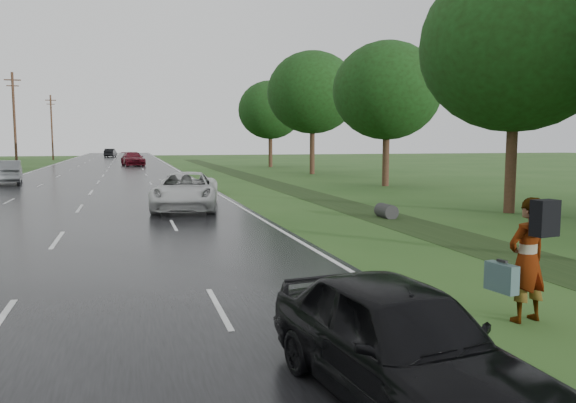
# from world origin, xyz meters

# --- Properties ---
(road) EXTENTS (14.00, 180.00, 0.04)m
(road) POSITION_xyz_m (0.00, 45.00, 0.02)
(road) COLOR black
(road) RESTS_ON ground
(edge_stripe_east) EXTENTS (0.12, 180.00, 0.01)m
(edge_stripe_east) POSITION_xyz_m (6.75, 45.00, 0.04)
(edge_stripe_east) COLOR silver
(edge_stripe_east) RESTS_ON road
(edge_stripe_west) EXTENTS (0.12, 180.00, 0.01)m
(edge_stripe_west) POSITION_xyz_m (-6.75, 45.00, 0.04)
(edge_stripe_west) COLOR silver
(edge_stripe_west) RESTS_ON road
(center_line) EXTENTS (0.12, 180.00, 0.01)m
(center_line) POSITION_xyz_m (0.00, 45.00, 0.04)
(center_line) COLOR silver
(center_line) RESTS_ON road
(drainage_ditch) EXTENTS (2.20, 120.00, 0.56)m
(drainage_ditch) POSITION_xyz_m (11.50, 18.71, 0.04)
(drainage_ditch) COLOR black
(drainage_ditch) RESTS_ON ground
(utility_pole_far) EXTENTS (1.60, 0.26, 10.00)m
(utility_pole_far) POSITION_xyz_m (-9.20, 55.00, 5.20)
(utility_pole_far) COLOR #3E2819
(utility_pole_far) RESTS_ON ground
(utility_pole_distant) EXTENTS (1.60, 0.26, 10.00)m
(utility_pole_distant) POSITION_xyz_m (-9.20, 85.00, 5.20)
(utility_pole_distant) COLOR #3E2819
(utility_pole_distant) RESTS_ON ground
(tree_east_b) EXTENTS (7.60, 7.60, 10.11)m
(tree_east_b) POSITION_xyz_m (17.00, 10.00, 6.68)
(tree_east_b) COLOR #3E2819
(tree_east_b) RESTS_ON ground
(tree_east_c) EXTENTS (7.00, 7.00, 9.29)m
(tree_east_c) POSITION_xyz_m (18.20, 24.00, 6.14)
(tree_east_c) COLOR #3E2819
(tree_east_c) RESTS_ON ground
(tree_east_d) EXTENTS (8.00, 8.00, 10.76)m
(tree_east_d) POSITION_xyz_m (17.80, 38.00, 7.15)
(tree_east_d) COLOR #3E2819
(tree_east_d) RESTS_ON ground
(tree_east_f) EXTENTS (7.20, 7.20, 9.62)m
(tree_east_f) POSITION_xyz_m (17.50, 52.00, 6.37)
(tree_east_f) COLOR #3E2819
(tree_east_f) RESTS_ON ground
(pedestrian) EXTENTS (0.99, 0.78, 2.03)m
(pedestrian) POSITION_xyz_m (8.18, -1.96, 1.05)
(pedestrian) COLOR #A5998C
(pedestrian) RESTS_ON ground
(white_pickup) EXTENTS (3.49, 5.99, 1.57)m
(white_pickup) POSITION_xyz_m (4.38, 14.51, 0.82)
(white_pickup) COLOR silver
(white_pickup) RESTS_ON road
(dark_sedan) EXTENTS (2.14, 4.25, 1.39)m
(dark_sedan) POSITION_xyz_m (4.86, -4.03, 0.74)
(dark_sedan) COLOR black
(dark_sedan) RESTS_ON road
(silver_sedan) EXTENTS (2.32, 5.02, 1.59)m
(silver_sedan) POSITION_xyz_m (-5.80, 32.12, 0.84)
(silver_sedan) COLOR gray
(silver_sedan) RESTS_ON road
(far_car_red) EXTENTS (3.04, 5.80, 1.60)m
(far_car_red) POSITION_xyz_m (2.59, 59.08, 0.84)
(far_car_red) COLOR maroon
(far_car_red) RESTS_ON road
(far_car_dark) EXTENTS (2.16, 4.78, 1.52)m
(far_car_dark) POSITION_xyz_m (-1.00, 97.14, 0.80)
(far_car_dark) COLOR black
(far_car_dark) RESTS_ON road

